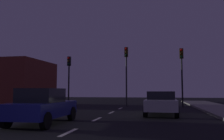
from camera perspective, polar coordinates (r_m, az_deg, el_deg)
The scene contains 11 objects.
ground_plane at distance 12.56m, azimuth -2.98°, elevation -11.50°, with size 80.00×80.00×0.00m, color black.
lane_stripe_second at distance 8.39m, azimuth -10.44°, elevation -14.60°, with size 0.16×1.60×0.01m, color silver.
lane_stripe_third at distance 11.98m, azimuth -3.68°, elevation -11.79°, with size 0.16×1.60×0.01m, color silver.
lane_stripe_fourth at distance 15.67m, azimuth -0.12°, elevation -10.22°, with size 0.16×1.60×0.01m, color silver.
lane_stripe_fifth at distance 19.40m, azimuth 2.06°, elevation -9.23°, with size 0.16×1.60×0.01m, color silver.
traffic_signal_left at distance 23.03m, azimuth -10.39°, elevation -0.24°, with size 0.32×0.38×4.72m.
traffic_signal_center at distance 21.68m, azimuth 3.48°, elevation 1.19°, with size 0.32×0.38×5.44m.
traffic_signal_right at distance 21.59m, azimuth 16.52°, elevation 0.96°, with size 0.32×0.38×5.16m.
car_stopped_ahead at distance 14.52m, azimuth 11.81°, elevation -7.68°, with size 1.95×4.64×1.38m.
car_adjacent_lane at distance 10.61m, azimuth -16.45°, elevation -8.36°, with size 1.87×3.90×1.51m.
storefront_left at distance 25.26m, azimuth -21.62°, elevation -2.97°, with size 5.17×6.51×4.37m, color maroon.
Camera 1 is at (2.99, -5.12, 1.40)m, focal length 37.79 mm.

